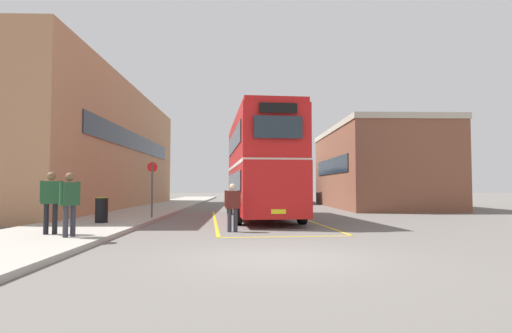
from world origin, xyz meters
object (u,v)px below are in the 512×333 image
(pedestrian_waiting_near, at_px, (51,198))
(litter_bin, at_px, (102,210))
(pedestrian_boarding, at_px, (233,204))
(bus_stop_sign, at_px, (152,184))
(double_decker_bus, at_px, (260,165))
(single_deck_bus, at_px, (284,185))
(pedestrian_waiting_far, at_px, (70,199))

(pedestrian_waiting_near, distance_m, litter_bin, 3.78)
(pedestrian_boarding, bearing_deg, bus_stop_sign, 128.91)
(pedestrian_boarding, relative_size, pedestrian_waiting_near, 0.90)
(pedestrian_waiting_near, bearing_deg, double_decker_bus, 49.46)
(single_deck_bus, distance_m, litter_bin, 23.49)
(bus_stop_sign, bearing_deg, pedestrian_boarding, -51.09)
(double_decker_bus, relative_size, pedestrian_waiting_near, 5.71)
(pedestrian_boarding, bearing_deg, single_deck_bus, 80.38)
(litter_bin, bearing_deg, single_deck_bus, 67.41)
(bus_stop_sign, bearing_deg, double_decker_bus, 12.06)
(pedestrian_boarding, distance_m, pedestrian_waiting_far, 4.97)
(single_deck_bus, xyz_separation_m, bus_stop_sign, (-7.71, -19.07, -0.01))
(single_deck_bus, relative_size, pedestrian_waiting_near, 4.69)
(single_deck_bus, distance_m, pedestrian_waiting_far, 27.35)
(double_decker_bus, bearing_deg, pedestrian_waiting_near, -130.54)
(single_deck_bus, height_order, bus_stop_sign, single_deck_bus)
(pedestrian_waiting_near, distance_m, bus_stop_sign, 6.51)
(single_deck_bus, distance_m, pedestrian_boarding, 24.01)
(single_deck_bus, relative_size, pedestrian_waiting_far, 4.80)
(double_decker_bus, distance_m, pedestrian_waiting_near, 9.78)
(single_deck_bus, distance_m, pedestrian_waiting_near, 27.01)
(pedestrian_boarding, xyz_separation_m, pedestrian_waiting_far, (-4.36, -2.37, 0.24))
(pedestrian_waiting_far, distance_m, litter_bin, 4.44)
(single_deck_bus, height_order, pedestrian_waiting_near, single_deck_bus)
(pedestrian_boarding, height_order, pedestrian_waiting_far, pedestrian_waiting_far)
(pedestrian_waiting_near, relative_size, litter_bin, 1.84)
(double_decker_bus, bearing_deg, litter_bin, -149.41)
(pedestrian_boarding, height_order, bus_stop_sign, bus_stop_sign)
(single_deck_bus, relative_size, pedestrian_boarding, 5.24)
(pedestrian_boarding, xyz_separation_m, pedestrian_waiting_near, (-5.16, -1.74, 0.27))
(pedestrian_boarding, xyz_separation_m, bus_stop_sign, (-3.70, 4.59, 0.71))
(pedestrian_waiting_far, bearing_deg, pedestrian_boarding, 28.52)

